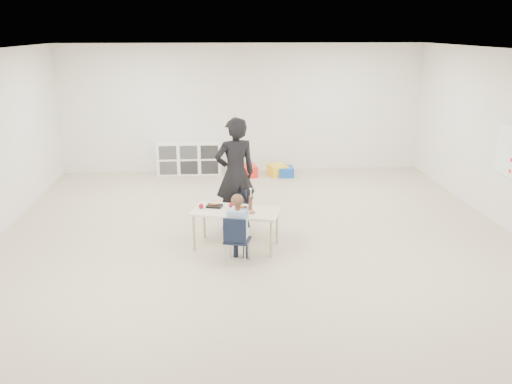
{
  "coord_description": "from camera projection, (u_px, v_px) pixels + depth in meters",
  "views": [
    {
      "loc": [
        -0.62,
        -7.46,
        3.1
      ],
      "look_at": [
        -0.05,
        -0.05,
        0.85
      ],
      "focal_mm": 38.0,
      "sensor_mm": 36.0,
      "label": 1
    }
  ],
  "objects": [
    {
      "name": "room",
      "position": [
        259.0,
        154.0,
        7.65
      ],
      "size": [
        9.0,
        9.02,
        2.8
      ],
      "color": "beige",
      "rests_on": "ground"
    },
    {
      "name": "milk_carton",
      "position": [
        235.0,
        210.0,
        7.68
      ],
      "size": [
        0.09,
        0.09,
        0.1
      ],
      "primitive_type": "cube",
      "rotation": [
        0.0,
        0.0,
        -0.28
      ],
      "color": "white",
      "rests_on": "table"
    },
    {
      "name": "bread_roll",
      "position": [
        251.0,
        211.0,
        7.71
      ],
      "size": [
        0.09,
        0.09,
        0.07
      ],
      "primitive_type": "ellipsoid",
      "color": "tan",
      "rests_on": "table"
    },
    {
      "name": "adult",
      "position": [
        235.0,
        174.0,
        8.51
      ],
      "size": [
        0.76,
        0.61,
        1.8
      ],
      "primitive_type": "imported",
      "rotation": [
        0.0,
        0.0,
        3.44
      ],
      "color": "black",
      "rests_on": "ground"
    },
    {
      "name": "rules_poster",
      "position": [
        507.0,
        150.0,
        8.56
      ],
      "size": [
        0.02,
        0.6,
        0.8
      ],
      "primitive_type": "cube",
      "color": "white",
      "rests_on": "room"
    },
    {
      "name": "apple_far",
      "position": [
        201.0,
        206.0,
        7.9
      ],
      "size": [
        0.07,
        0.07,
        0.07
      ],
      "primitive_type": "sphere",
      "color": "maroon",
      "rests_on": "table"
    },
    {
      "name": "chair_far",
      "position": [
        235.0,
        213.0,
        8.43
      ],
      "size": [
        0.41,
        0.39,
        0.69
      ],
      "primitive_type": null,
      "rotation": [
        0.0,
        0.0,
        -0.28
      ],
      "color": "black",
      "rests_on": "ground"
    },
    {
      "name": "child",
      "position": [
        237.0,
        226.0,
        7.32
      ],
      "size": [
        0.57,
        0.57,
        1.08
      ],
      "primitive_type": null,
      "rotation": [
        0.0,
        0.0,
        -0.28
      ],
      "color": "#B6D3F6",
      "rests_on": "chair_near"
    },
    {
      "name": "lunch_tray_far",
      "position": [
        214.0,
        206.0,
        7.97
      ],
      "size": [
        0.26,
        0.21,
        0.03
      ],
      "primitive_type": "cube",
      "rotation": [
        0.0,
        0.0,
        -0.28
      ],
      "color": "black",
      "rests_on": "table"
    },
    {
      "name": "lunch_tray_near",
      "position": [
        241.0,
        209.0,
        7.86
      ],
      "size": [
        0.26,
        0.21,
        0.03
      ],
      "primitive_type": "cube",
      "rotation": [
        0.0,
        0.0,
        -0.28
      ],
      "color": "black",
      "rests_on": "table"
    },
    {
      "name": "bin_blue",
      "position": [
        286.0,
        171.0,
        11.82
      ],
      "size": [
        0.33,
        0.42,
        0.2
      ],
      "primitive_type": "cube",
      "rotation": [
        0.0,
        0.0,
        0.01
      ],
      "color": "#1648AA",
      "rests_on": "ground"
    },
    {
      "name": "chair_near",
      "position": [
        237.0,
        239.0,
        7.38
      ],
      "size": [
        0.41,
        0.39,
        0.69
      ],
      "primitive_type": null,
      "rotation": [
        0.0,
        0.0,
        -0.28
      ],
      "color": "black",
      "rests_on": "ground"
    },
    {
      "name": "bin_yellow",
      "position": [
        278.0,
        170.0,
        11.88
      ],
      "size": [
        0.46,
        0.53,
        0.22
      ],
      "primitive_type": "cube",
      "rotation": [
        0.0,
        0.0,
        0.26
      ],
      "color": "yellow",
      "rests_on": "ground"
    },
    {
      "name": "apple_near",
      "position": [
        231.0,
        206.0,
        7.93
      ],
      "size": [
        0.07,
        0.07,
        0.07
      ],
      "primitive_type": "sphere",
      "color": "maroon",
      "rests_on": "table"
    },
    {
      "name": "cubby_shelf",
      "position": [
        189.0,
        158.0,
        11.95
      ],
      "size": [
        1.4,
        0.4,
        0.7
      ],
      "primitive_type": "cube",
      "color": "white",
      "rests_on": "ground"
    },
    {
      "name": "bin_red",
      "position": [
        247.0,
        171.0,
        11.83
      ],
      "size": [
        0.44,
        0.53,
        0.23
      ],
      "primitive_type": "cube",
      "rotation": [
        0.0,
        0.0,
        0.17
      ],
      "color": "red",
      "rests_on": "ground"
    },
    {
      "name": "table",
      "position": [
        236.0,
        228.0,
        7.92
      ],
      "size": [
        1.38,
        0.95,
        0.57
      ],
      "rotation": [
        0.0,
        0.0,
        -0.28
      ],
      "color": "beige",
      "rests_on": "ground"
    }
  ]
}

